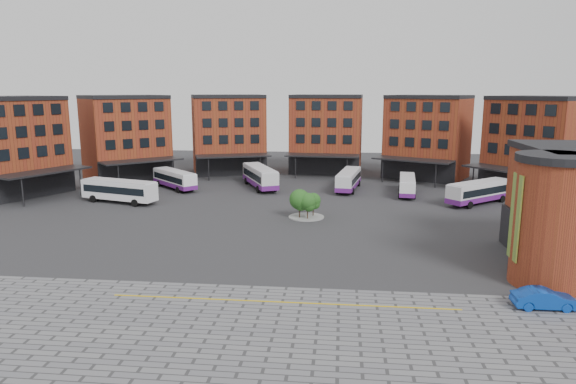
# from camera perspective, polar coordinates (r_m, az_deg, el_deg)

# --- Properties ---
(ground) EXTENTS (160.00, 160.00, 0.00)m
(ground) POSITION_cam_1_polar(r_m,az_deg,el_deg) (52.23, -1.06, -5.98)
(ground) COLOR #28282B
(ground) RESTS_ON ground
(paving_zone) EXTENTS (50.00, 22.00, 0.02)m
(paving_zone) POSITION_cam_1_polar(r_m,az_deg,el_deg) (31.84, -2.38, -17.86)
(paving_zone) COLOR slate
(paving_zone) RESTS_ON ground
(yellow_line) EXTENTS (26.00, 0.15, 0.02)m
(yellow_line) POSITION_cam_1_polar(r_m,az_deg,el_deg) (38.95, -0.64, -12.13)
(yellow_line) COLOR gold
(yellow_line) RESTS_ON paving_zone
(main_building) EXTENTS (94.14, 42.48, 14.60)m
(main_building) POSITION_cam_1_polar(r_m,az_deg,el_deg) (88.81, -1.13, 5.95)
(main_building) COLOR maroon
(main_building) RESTS_ON ground
(tree_island) EXTENTS (4.40, 4.40, 3.64)m
(tree_island) POSITION_cam_1_polar(r_m,az_deg,el_deg) (62.63, 1.93, -1.13)
(tree_island) COLOR gray
(tree_island) RESTS_ON ground
(bus_a) EXTENTS (11.52, 5.65, 3.18)m
(bus_a) POSITION_cam_1_polar(r_m,az_deg,el_deg) (75.14, -18.26, 0.28)
(bus_a) COLOR white
(bus_a) RESTS_ON ground
(bus_b) EXTENTS (9.14, 9.10, 2.95)m
(bus_b) POSITION_cam_1_polar(r_m,az_deg,el_deg) (83.47, -12.50, 1.44)
(bus_b) COLOR white
(bus_b) RESTS_ON ground
(bus_c) EXTENTS (7.49, 12.12, 3.40)m
(bus_c) POSITION_cam_1_polar(r_m,az_deg,el_deg) (82.41, -3.14, 1.73)
(bus_c) COLOR silver
(bus_c) RESTS_ON ground
(bus_d) EXTENTS (4.19, 11.06, 3.04)m
(bus_d) POSITION_cam_1_polar(r_m,az_deg,el_deg) (81.16, 6.75, 1.39)
(bus_d) COLOR silver
(bus_d) RESTS_ON ground
(bus_e) EXTENTS (3.32, 9.94, 2.74)m
(bus_e) POSITION_cam_1_polar(r_m,az_deg,el_deg) (78.96, 13.10, 0.77)
(bus_e) COLOR white
(bus_e) RESTS_ON ground
(bus_f) EXTENTS (10.22, 9.12, 3.14)m
(bus_f) POSITION_cam_1_polar(r_m,az_deg,el_deg) (75.41, 20.48, 0.03)
(bus_f) COLOR silver
(bus_f) RESTS_ON ground
(blue_car) EXTENTS (4.53, 1.71, 1.48)m
(blue_car) POSITION_cam_1_polar(r_m,az_deg,el_deg) (41.98, 26.61, -10.56)
(blue_car) COLOR #0C3CA5
(blue_car) RESTS_ON ground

